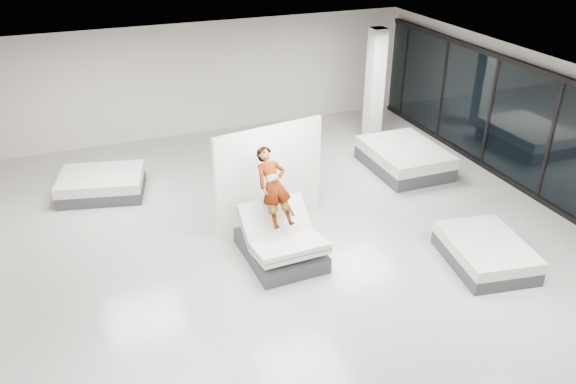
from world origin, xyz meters
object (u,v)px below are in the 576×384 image
at_px(hero_bed, 281,242).
at_px(column, 375,87).
at_px(person, 274,199).
at_px(divider_panel, 270,177).
at_px(flat_bed_left_far, 102,184).
at_px(flat_bed_right_far, 404,158).
at_px(remote, 292,213).
at_px(flat_bed_right_near, 485,252).

distance_m(hero_bed, column, 6.47).
relative_size(person, divider_panel, 0.65).
distance_m(hero_bed, flat_bed_left_far, 4.99).
bearing_deg(flat_bed_right_far, column, 86.57).
bearing_deg(column, hero_bed, -134.82).
height_order(flat_bed_right_far, column, column).
bearing_deg(divider_panel, flat_bed_right_far, 7.81).
relative_size(hero_bed, remote, 12.96).
bearing_deg(remote, flat_bed_right_far, 30.13).
relative_size(person, remote, 11.36).
height_order(flat_bed_right_far, flat_bed_left_far, flat_bed_right_far).
bearing_deg(flat_bed_right_near, flat_bed_left_far, 139.41).
xyz_separation_m(hero_bed, flat_bed_left_far, (-2.99, 4.00, -0.08)).
xyz_separation_m(divider_panel, flat_bed_right_far, (4.11, 1.28, -0.80)).
distance_m(hero_bed, person, 0.87).
relative_size(hero_bed, column, 0.57).
height_order(divider_panel, column, column).
bearing_deg(hero_bed, flat_bed_left_far, 126.78).
bearing_deg(divider_panel, column, 27.66).
bearing_deg(divider_panel, flat_bed_right_near, -50.80).
bearing_deg(column, flat_bed_left_far, -176.12).
height_order(divider_panel, flat_bed_right_near, divider_panel).
distance_m(person, flat_bed_right_near, 4.16).
height_order(person, flat_bed_right_near, person).
bearing_deg(flat_bed_left_far, flat_bed_right_near, -40.59).
bearing_deg(flat_bed_left_far, column, 3.88).
height_order(hero_bed, remote, hero_bed).
bearing_deg(person, remote, -57.85).
bearing_deg(column, flat_bed_right_far, -93.43).
xyz_separation_m(divider_panel, flat_bed_right_near, (3.31, -2.91, -0.86)).
xyz_separation_m(remote, flat_bed_right_far, (4.14, 2.60, -0.66)).
xyz_separation_m(divider_panel, flat_bed_left_far, (-3.23, 2.70, -0.85)).
xyz_separation_m(remote, divider_panel, (0.03, 1.31, 0.15)).
bearing_deg(hero_bed, flat_bed_right_far, 30.61).
bearing_deg(person, divider_panel, 73.21).
bearing_deg(person, hero_bed, -90.00).
bearing_deg(divider_panel, flat_bed_left_far, 130.62).
relative_size(flat_bed_right_near, column, 0.63).
bearing_deg(flat_bed_right_near, flat_bed_right_far, 79.22).
relative_size(hero_bed, flat_bed_right_near, 0.91).
height_order(person, flat_bed_left_far, person).
height_order(hero_bed, flat_bed_right_far, hero_bed).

